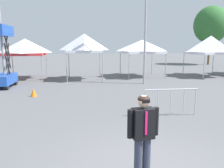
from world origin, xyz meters
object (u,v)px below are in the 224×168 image
Objects in this scene: tree_behind_tents_right at (211,25)px; crowd_barrier_by_lift at (171,97)px; scissor_lift at (1,69)px; canopy_tent_behind_left at (210,45)px; canopy_tent_far_right at (25,47)px; traffic_cone_lot_center at (34,92)px; person_foreground at (143,133)px; canopy_tent_center at (84,43)px; canopy_tent_right_of_center at (142,47)px; light_pole_opposite_side at (146,12)px.

tree_behind_tents_right reaches higher than crowd_barrier_by_lift.
canopy_tent_behind_left is at bearing 9.34° from scissor_lift.
traffic_cone_lot_center is (1.72, -6.68, -2.36)m from canopy_tent_far_right.
scissor_lift is 12.76m from person_foreground.
scissor_lift is (-0.82, -3.64, -1.39)m from canopy_tent_far_right.
canopy_tent_behind_left is at bearing 53.39° from person_foreground.
traffic_cone_lot_center is (-2.96, -5.56, -2.65)m from canopy_tent_center.
canopy_tent_center reaches higher than canopy_tent_right_of_center.
canopy_tent_center reaches higher than canopy_tent_behind_left.
canopy_tent_behind_left is 7.70m from light_pole_opposite_side.
scissor_lift is 0.49× the size of tree_behind_tents_right.
scissor_lift is 8.76× the size of traffic_cone_lot_center.
scissor_lift is 27.71m from tree_behind_tents_right.
scissor_lift is at bearing -102.66° from canopy_tent_far_right.
person_foreground is 4.51m from crowd_barrier_by_lift.
light_pole_opposite_side is 8.45m from crowd_barrier_by_lift.
canopy_tent_behind_left is 1.69× the size of crowd_barrier_by_lift.
tree_behind_tents_right is at bearing 38.91° from traffic_cone_lot_center.
canopy_tent_far_right is 0.37× the size of light_pole_opposite_side.
canopy_tent_far_right is at bearing -155.64° from tree_behind_tents_right.
canopy_tent_behind_left reaches higher than person_foreground.
scissor_lift is at bearing 118.52° from person_foreground.
traffic_cone_lot_center is (-13.89, -5.74, -2.53)m from canopy_tent_behind_left.
light_pole_opposite_side is (4.11, -2.63, 2.07)m from canopy_tent_center.
canopy_tent_behind_left is (5.95, -0.75, 0.14)m from canopy_tent_right_of_center.
canopy_tent_center reaches higher than crowd_barrier_by_lift.
canopy_tent_right_of_center is at bearing 73.36° from person_foreground.
light_pole_opposite_side reaches higher than tree_behind_tents_right.
crowd_barrier_by_lift is at bearing -99.39° from light_pole_opposite_side.
crowd_barrier_by_lift is at bearing -36.27° from traffic_cone_lot_center.
traffic_cone_lot_center is at bearing 113.54° from person_foreground.
person_foreground is at bearing -107.55° from light_pole_opposite_side.
scissor_lift is (-16.42, -2.70, -1.55)m from canopy_tent_behind_left.
canopy_tent_behind_left reaches higher than traffic_cone_lot_center.
canopy_tent_center is 0.41× the size of light_pole_opposite_side.
canopy_tent_far_right is 0.90× the size of canopy_tent_center.
person_foreground is (5.27, -14.84, -1.55)m from canopy_tent_far_right.
canopy_tent_far_right reaches higher than traffic_cone_lot_center.
crowd_barrier_by_lift is (-8.02, -10.05, -2.00)m from canopy_tent_behind_left.
canopy_tent_right_of_center is at bearing 10.55° from canopy_tent_center.
scissor_lift is at bearing -170.66° from canopy_tent_behind_left.
tree_behind_tents_right is 3.87× the size of crowd_barrier_by_lift.
crowd_barrier_by_lift is at bearing -125.46° from tree_behind_tents_right.
traffic_cone_lot_center is (-5.87, 4.31, -0.53)m from crowd_barrier_by_lift.
canopy_tent_right_of_center is 11.11m from scissor_lift.
traffic_cone_lot_center is (2.53, -3.04, -0.98)m from scissor_lift.
light_pole_opposite_side is 19.81m from tree_behind_tents_right.
light_pole_opposite_side is (8.78, -3.75, 2.36)m from canopy_tent_far_right.
traffic_cone_lot_center is (-21.03, -16.97, -5.31)m from tree_behind_tents_right.
canopy_tent_far_right is 9.84m from light_pole_opposite_side.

